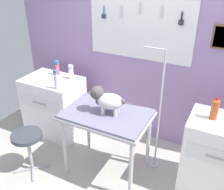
# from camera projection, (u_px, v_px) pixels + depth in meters

# --- Properties ---
(rear_wall_panel) EXTENTS (4.00, 0.11, 2.30)m
(rear_wall_panel) POSITION_uv_depth(u_px,v_px,m) (146.00, 61.00, 3.42)
(rear_wall_panel) COLOR #9B7DB0
(rear_wall_panel) RESTS_ON ground
(grooming_table) EXTENTS (0.98, 0.65, 0.84)m
(grooming_table) POSITION_uv_depth(u_px,v_px,m) (107.00, 119.00, 2.91)
(grooming_table) COLOR #B7B7BC
(grooming_table) RESTS_ON ground
(grooming_arm) EXTENTS (0.29, 0.11, 1.56)m
(grooming_arm) POSITION_uv_depth(u_px,v_px,m) (158.00, 118.00, 2.99)
(grooming_arm) COLOR #B7B7BC
(grooming_arm) RESTS_ON ground
(dog) EXTENTS (0.43, 0.24, 0.31)m
(dog) POSITION_uv_depth(u_px,v_px,m) (106.00, 100.00, 2.80)
(dog) COLOR silver
(dog) RESTS_ON grooming_table
(counter_left) EXTENTS (0.80, 0.58, 0.88)m
(counter_left) POSITION_uv_depth(u_px,v_px,m) (54.00, 106.00, 3.79)
(counter_left) COLOR white
(counter_left) RESTS_ON ground
(cabinet_right) EXTENTS (0.68, 0.54, 0.92)m
(cabinet_right) POSITION_uv_depth(u_px,v_px,m) (216.00, 157.00, 2.78)
(cabinet_right) COLOR white
(cabinet_right) RESTS_ON ground
(stool) EXTENTS (0.36, 0.36, 0.55)m
(stool) POSITION_uv_depth(u_px,v_px,m) (27.00, 141.00, 3.04)
(stool) COLOR #9E9EA3
(stool) RESTS_ON ground
(detangler_spray) EXTENTS (0.06, 0.06, 0.22)m
(detangler_spray) POSITION_uv_depth(u_px,v_px,m) (57.00, 69.00, 3.68)
(detangler_spray) COLOR #D0576A
(detangler_spray) RESTS_ON counter_left
(spray_bottle_short) EXTENTS (0.07, 0.07, 0.20)m
(spray_bottle_short) POSITION_uv_depth(u_px,v_px,m) (71.00, 73.00, 3.56)
(spray_bottle_short) COLOR white
(spray_bottle_short) RESTS_ON counter_left
(spray_bottle_tall) EXTENTS (0.05, 0.05, 0.26)m
(spray_bottle_tall) POSITION_uv_depth(u_px,v_px,m) (56.00, 81.00, 3.27)
(spray_bottle_tall) COLOR #AAAFB3
(spray_bottle_tall) RESTS_ON counter_left
(soda_bottle) EXTENTS (0.08, 0.08, 0.24)m
(soda_bottle) POSITION_uv_depth(u_px,v_px,m) (215.00, 109.00, 2.57)
(soda_bottle) COLOR #BD4F20
(soda_bottle) RESTS_ON cabinet_right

